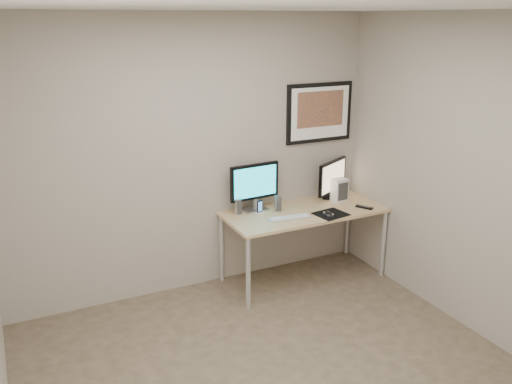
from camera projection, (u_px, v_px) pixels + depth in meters
floor at (279, 380)px, 3.98m from camera, size 3.60×3.60×0.00m
room at (252, 150)px, 3.86m from camera, size 3.60×3.60×3.60m
desk at (304, 217)px, 5.35m from camera, size 1.60×0.70×0.73m
framed_art at (319, 113)px, 5.49m from camera, size 0.75×0.04×0.60m
monitor_large at (255, 185)px, 5.25m from camera, size 0.52×0.18×0.47m
monitor_tv at (332, 178)px, 5.63m from camera, size 0.47×0.27×0.40m
speaker_left at (238, 207)px, 5.20m from camera, size 0.07×0.07×0.16m
speaker_right at (278, 204)px, 5.28m from camera, size 0.07×0.07×0.16m
phone_dock at (260, 207)px, 5.22m from camera, size 0.08×0.08×0.14m
keyboard at (289, 218)px, 5.12m from camera, size 0.43×0.15×0.01m
mousepad at (331, 214)px, 5.23m from camera, size 0.33×0.30×0.00m
mouse at (328, 213)px, 5.19m from camera, size 0.06×0.11×0.04m
remote at (364, 207)px, 5.39m from camera, size 0.12×0.17×0.02m
fan_unit at (339, 190)px, 5.57m from camera, size 0.16×0.13×0.24m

